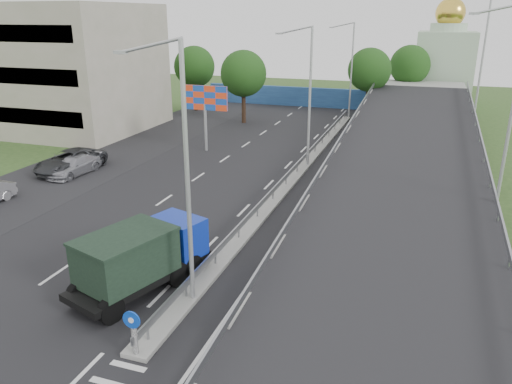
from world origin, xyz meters
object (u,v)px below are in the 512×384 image
at_px(lamp_post_near, 182,163).
at_px(lamp_post_mid, 308,90).
at_px(sign_bollard, 134,332).
at_px(lamp_post_far, 350,65).
at_px(parked_car_c, 70,161).
at_px(parked_car_d, 74,166).
at_px(church, 444,62).
at_px(dump_truck, 142,256).
at_px(billboard, 205,102).

relative_size(lamp_post_near, lamp_post_mid, 1.00).
bearing_deg(sign_bollard, lamp_post_mid, 89.74).
distance_m(lamp_post_mid, lamp_post_far, 20.00).
height_order(lamp_post_mid, parked_car_c, lamp_post_mid).
bearing_deg(parked_car_d, church, 62.30).
height_order(church, dump_truck, church).
relative_size(lamp_post_near, church, 0.73).
relative_size(billboard, parked_car_d, 1.20).
bearing_deg(lamp_post_far, dump_truck, -93.25).
relative_size(lamp_post_mid, parked_car_d, 2.20).
bearing_deg(sign_bollard, church, 80.19).
bearing_deg(parked_car_c, lamp_post_far, 64.96).
bearing_deg(parked_car_c, lamp_post_near, -33.36).
relative_size(lamp_post_mid, church, 0.73).
bearing_deg(lamp_post_mid, lamp_post_near, -90.00).
height_order(billboard, parked_car_d, billboard).
height_order(church, parked_car_c, church).
distance_m(lamp_post_near, lamp_post_mid, 20.00).
bearing_deg(parked_car_d, dump_truck, -39.55).
height_order(lamp_post_mid, lamp_post_far, same).
xyz_separation_m(lamp_post_mid, lamp_post_far, (0.00, 20.00, 0.00)).
relative_size(billboard, parked_car_c, 0.97).
distance_m(church, billboard, 37.23).
bearing_deg(lamp_post_near, lamp_post_mid, 90.00).
bearing_deg(dump_truck, lamp_post_near, 10.07).
bearing_deg(church, sign_bollard, -99.81).
height_order(sign_bollard, lamp_post_near, lamp_post_near).
relative_size(lamp_post_mid, dump_truck, 1.52).
bearing_deg(sign_bollard, billboard, 109.21).
height_order(sign_bollard, billboard, billboard).
relative_size(church, parked_car_d, 3.01).
xyz_separation_m(sign_bollard, lamp_post_near, (0.11, 3.83, 4.77)).
bearing_deg(lamp_post_mid, billboard, 167.62).
xyz_separation_m(lamp_post_near, lamp_post_far, (0.00, 40.00, 0.00)).
relative_size(lamp_post_far, church, 0.73).
xyz_separation_m(billboard, parked_car_d, (-6.29, -9.28, -3.52)).
bearing_deg(lamp_post_mid, sign_bollard, -90.26).
height_order(lamp_post_mid, billboard, lamp_post_mid).
bearing_deg(lamp_post_far, lamp_post_mid, -90.00).
distance_m(lamp_post_far, dump_truck, 39.98).
relative_size(lamp_post_near, parked_car_d, 2.20).
height_order(lamp_post_near, church, church).
xyz_separation_m(lamp_post_far, dump_truck, (-2.25, -39.68, -4.28)).
bearing_deg(parked_car_c, lamp_post_mid, 28.69).
distance_m(lamp_post_mid, billboard, 9.47).
relative_size(lamp_post_far, parked_car_d, 2.20).
distance_m(lamp_post_mid, dump_truck, 20.27).
relative_size(lamp_post_near, parked_car_c, 1.77).
bearing_deg(parked_car_c, church, 63.51).
bearing_deg(parked_car_c, billboard, 57.21).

